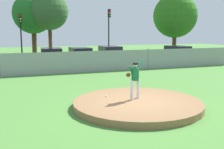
{
  "coord_description": "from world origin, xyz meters",
  "views": [
    {
      "loc": [
        -4.78,
        -9.87,
        3.16
      ],
      "look_at": [
        -0.43,
        1.93,
        1.11
      ],
      "focal_mm": 42.96,
      "sensor_mm": 36.0,
      "label": 1
    }
  ],
  "objects_px": {
    "pitcher_youth": "(135,77)",
    "parked_car_burgundy": "(51,58)",
    "traffic_cone_orange": "(155,61)",
    "traffic_light_far": "(109,26)",
    "traffic_light_near": "(21,30)",
    "parked_car_white": "(177,54)",
    "baseball": "(106,96)",
    "parked_car_teal": "(80,57)",
    "parked_car_champagne": "(110,55)"
  },
  "relations": [
    {
      "from": "pitcher_youth",
      "to": "parked_car_burgundy",
      "type": "xyz_separation_m",
      "value": [
        -1.67,
        13.72,
        -0.45
      ]
    },
    {
      "from": "pitcher_youth",
      "to": "parked_car_burgundy",
      "type": "bearing_deg",
      "value": 96.93
    },
    {
      "from": "traffic_cone_orange",
      "to": "traffic_light_far",
      "type": "bearing_deg",
      "value": 112.78
    },
    {
      "from": "pitcher_youth",
      "to": "traffic_light_near",
      "type": "height_order",
      "value": "traffic_light_near"
    },
    {
      "from": "pitcher_youth",
      "to": "parked_car_white",
      "type": "bearing_deg",
      "value": 50.65
    },
    {
      "from": "parked_car_white",
      "to": "traffic_light_far",
      "type": "distance_m",
      "value": 8.19
    },
    {
      "from": "parked_car_white",
      "to": "traffic_cone_orange",
      "type": "relative_size",
      "value": 8.69
    },
    {
      "from": "traffic_light_near",
      "to": "traffic_light_far",
      "type": "height_order",
      "value": "traffic_light_far"
    },
    {
      "from": "traffic_cone_orange",
      "to": "traffic_light_near",
      "type": "height_order",
      "value": "traffic_light_near"
    },
    {
      "from": "baseball",
      "to": "traffic_light_near",
      "type": "xyz_separation_m",
      "value": [
        -2.94,
        17.89,
        2.98
      ]
    },
    {
      "from": "parked_car_burgundy",
      "to": "traffic_cone_orange",
      "type": "distance_m",
      "value": 9.79
    },
    {
      "from": "traffic_light_far",
      "to": "parked_car_burgundy",
      "type": "bearing_deg",
      "value": -145.08
    },
    {
      "from": "parked_car_teal",
      "to": "traffic_light_near",
      "type": "height_order",
      "value": "traffic_light_near"
    },
    {
      "from": "parked_car_burgundy",
      "to": "traffic_light_near",
      "type": "relative_size",
      "value": 0.9
    },
    {
      "from": "parked_car_champagne",
      "to": "traffic_cone_orange",
      "type": "bearing_deg",
      "value": -21.62
    },
    {
      "from": "traffic_cone_orange",
      "to": "pitcher_youth",
      "type": "bearing_deg",
      "value": -122.45
    },
    {
      "from": "pitcher_youth",
      "to": "parked_car_teal",
      "type": "height_order",
      "value": "pitcher_youth"
    },
    {
      "from": "traffic_light_near",
      "to": "traffic_light_far",
      "type": "xyz_separation_m",
      "value": [
        9.46,
        0.01,
        0.47
      ]
    },
    {
      "from": "parked_car_burgundy",
      "to": "parked_car_champagne",
      "type": "bearing_deg",
      "value": 5.4
    },
    {
      "from": "parked_car_white",
      "to": "traffic_cone_orange",
      "type": "xyz_separation_m",
      "value": [
        -3.57,
        -1.52,
        -0.51
      ]
    },
    {
      "from": "parked_car_white",
      "to": "parked_car_burgundy",
      "type": "distance_m",
      "value": 13.3
    },
    {
      "from": "pitcher_youth",
      "to": "traffic_cone_orange",
      "type": "bearing_deg",
      "value": 57.55
    },
    {
      "from": "parked_car_white",
      "to": "parked_car_burgundy",
      "type": "height_order",
      "value": "parked_car_burgundy"
    },
    {
      "from": "baseball",
      "to": "parked_car_teal",
      "type": "height_order",
      "value": "parked_car_teal"
    },
    {
      "from": "baseball",
      "to": "traffic_light_near",
      "type": "bearing_deg",
      "value": 99.33
    },
    {
      "from": "traffic_light_far",
      "to": "traffic_cone_orange",
      "type": "bearing_deg",
      "value": -67.22
    },
    {
      "from": "parked_car_white",
      "to": "parked_car_champagne",
      "type": "xyz_separation_m",
      "value": [
        -7.61,
        0.08,
        0.04
      ]
    },
    {
      "from": "parked_car_teal",
      "to": "traffic_cone_orange",
      "type": "height_order",
      "value": "parked_car_teal"
    },
    {
      "from": "parked_car_white",
      "to": "parked_car_burgundy",
      "type": "relative_size",
      "value": 1.1
    },
    {
      "from": "baseball",
      "to": "traffic_light_far",
      "type": "bearing_deg",
      "value": 70.0
    },
    {
      "from": "parked_car_burgundy",
      "to": "parked_car_teal",
      "type": "xyz_separation_m",
      "value": [
        2.7,
        0.39,
        -0.01
      ]
    },
    {
      "from": "traffic_light_far",
      "to": "traffic_light_near",
      "type": "bearing_deg",
      "value": -179.92
    },
    {
      "from": "baseball",
      "to": "traffic_light_near",
      "type": "relative_size",
      "value": 0.02
    },
    {
      "from": "parked_car_burgundy",
      "to": "traffic_light_far",
      "type": "bearing_deg",
      "value": 34.92
    },
    {
      "from": "parked_car_white",
      "to": "traffic_light_far",
      "type": "height_order",
      "value": "traffic_light_far"
    },
    {
      "from": "pitcher_youth",
      "to": "baseball",
      "type": "height_order",
      "value": "pitcher_youth"
    },
    {
      "from": "parked_car_teal",
      "to": "traffic_cone_orange",
      "type": "distance_m",
      "value": 7.19
    },
    {
      "from": "parked_car_teal",
      "to": "traffic_light_far",
      "type": "height_order",
      "value": "traffic_light_far"
    },
    {
      "from": "parked_car_burgundy",
      "to": "traffic_light_near",
      "type": "bearing_deg",
      "value": 114.59
    },
    {
      "from": "baseball",
      "to": "parked_car_teal",
      "type": "relative_size",
      "value": 0.02
    },
    {
      "from": "pitcher_youth",
      "to": "parked_car_teal",
      "type": "bearing_deg",
      "value": 85.84
    },
    {
      "from": "parked_car_white",
      "to": "traffic_light_near",
      "type": "distance_m",
      "value": 16.42
    },
    {
      "from": "parked_car_burgundy",
      "to": "traffic_light_far",
      "type": "relative_size",
      "value": 0.78
    },
    {
      "from": "traffic_cone_orange",
      "to": "traffic_light_far",
      "type": "xyz_separation_m",
      "value": [
        -2.55,
        6.07,
        3.49
      ]
    },
    {
      "from": "parked_car_white",
      "to": "traffic_light_far",
      "type": "relative_size",
      "value": 0.86
    },
    {
      "from": "parked_car_white",
      "to": "parked_car_teal",
      "type": "bearing_deg",
      "value": -179.62
    },
    {
      "from": "pitcher_youth",
      "to": "parked_car_champagne",
      "type": "distance_m",
      "value": 14.82
    },
    {
      "from": "parked_car_champagne",
      "to": "traffic_light_near",
      "type": "bearing_deg",
      "value": 150.8
    },
    {
      "from": "pitcher_youth",
      "to": "traffic_cone_orange",
      "type": "height_order",
      "value": "pitcher_youth"
    },
    {
      "from": "pitcher_youth",
      "to": "parked_car_white",
      "type": "distance_m",
      "value": 18.34
    }
  ]
}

